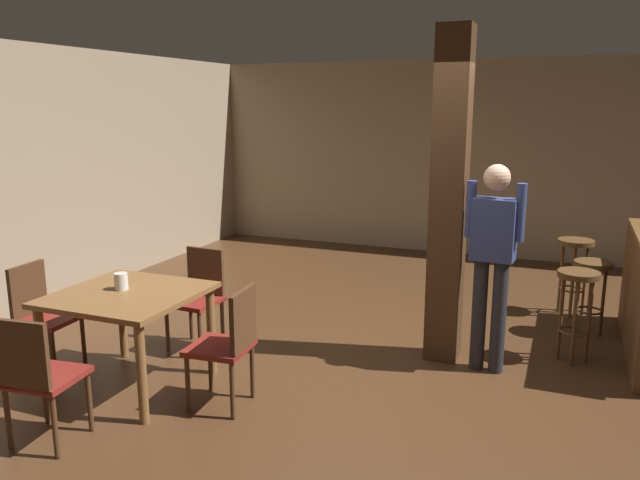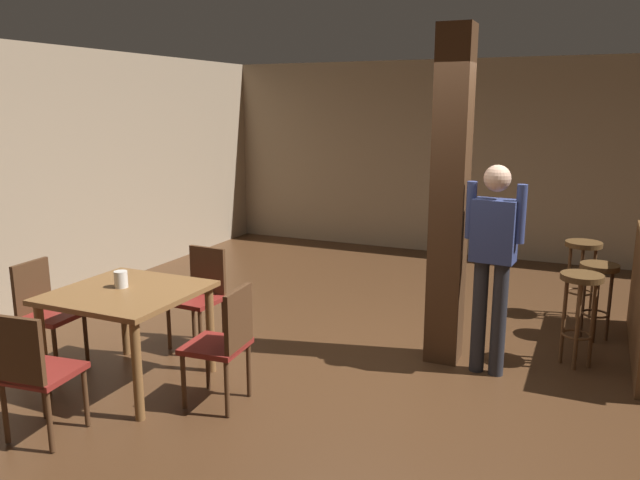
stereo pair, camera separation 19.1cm
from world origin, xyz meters
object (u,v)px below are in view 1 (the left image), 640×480
Objects in this scene: chair_south at (38,374)px; standing_person at (492,253)px; dining_table at (128,307)px; chair_east at (229,341)px; chair_north at (199,293)px; bar_stool_near at (577,295)px; chair_west at (41,312)px; bar_stool_mid at (592,280)px; napkin_cup at (121,281)px; bar_stool_far at (575,258)px.

standing_person is at bearing 42.58° from chair_south.
chair_east is (0.88, -0.00, -0.15)m from dining_table.
standing_person is (1.66, 1.36, 0.50)m from chair_east.
bar_stool_near is at bearing 15.92° from chair_north.
chair_east is at bearing 0.37° from chair_west.
bar_stool_mid is (0.80, 1.19, -0.45)m from standing_person.
standing_person is 1.50m from bar_stool_mid.
chair_north is at bearing 87.50° from dining_table.
standing_person is at bearing 26.59° from napkin_cup.
chair_east is at bearing -47.40° from chair_north.
standing_person reaches higher than bar_stool_mid.
standing_person reaches higher than chair_west.
napkin_cup is (-0.97, 0.05, 0.33)m from chair_east.
standing_person is at bearing 10.04° from chair_north.
bar_stool_near is at bearing 34.71° from standing_person.
bar_stool_far reaches higher than bar_stool_near.
chair_west is 1.11× the size of bar_stool_near.
dining_table is 0.60× the size of standing_person.
chair_south is (0.92, -0.93, 0.00)m from chair_west.
dining_table is at bearing 179.69° from chair_east.
napkin_cup is at bearing -143.82° from bar_stool_mid.
napkin_cup reaches higher than bar_stool_near.
standing_person is (3.42, 1.37, 0.50)m from chair_west.
standing_person is at bearing -145.29° from bar_stool_near.
napkin_cup reaches higher than chair_north.
chair_south is 1.05m from napkin_cup.
dining_table is 1.17× the size of chair_west.
chair_east is 1.11× the size of bar_stool_near.
chair_west reaches higher than dining_table.
napkin_cup is at bearing -151.66° from bar_stool_near.
chair_south is 1.00× the size of chair_north.
chair_east is (0.85, 0.94, 0.00)m from chair_south.
bar_stool_far is (3.27, 3.11, -0.23)m from napkin_cup.
bar_stool_mid is at bearing 36.18° from napkin_cup.
bar_stool_mid is at bearing 31.26° from chair_west.
bar_stool_mid is (3.34, 2.55, -0.11)m from dining_table.
chair_west is at bearing -134.77° from chair_north.
chair_north is 6.78× the size of napkin_cup.
chair_south is 0.52× the size of standing_person.
chair_west is 1.11× the size of bar_stool_far.
standing_person is at bearing 39.41° from chair_east.
standing_person is (2.50, 2.30, 0.50)m from chair_south.
chair_west is 1.31m from chair_north.
chair_south is at bearing -82.79° from napkin_cup.
dining_table is 2.90m from standing_person.
chair_east is 1.03m from napkin_cup.
chair_west is at bearing -158.15° from standing_person.
napkin_cup reaches higher than dining_table.
bar_stool_near is (4.09, 1.83, 0.09)m from chair_west.
napkin_cup reaches higher than chair_west.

